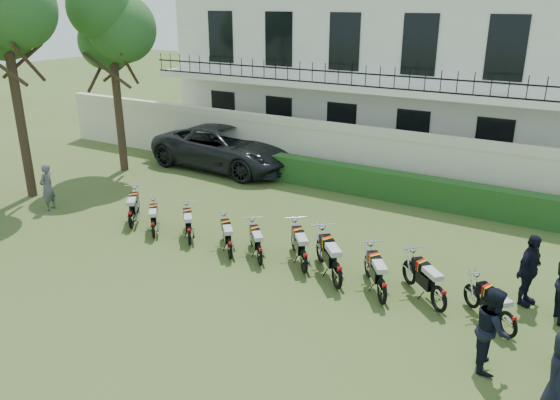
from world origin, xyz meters
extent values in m
plane|color=#405321|center=(0.00, 0.00, 0.00)|extent=(100.00, 100.00, 0.00)
cube|color=beige|center=(0.00, 8.00, 1.00)|extent=(30.00, 0.30, 2.00)
cube|color=beige|center=(0.00, 8.00, 2.15)|extent=(30.00, 0.35, 0.30)
cube|color=#184318|center=(1.00, 7.20, 0.50)|extent=(18.00, 0.60, 1.00)
cube|color=white|center=(0.00, 14.00, 3.50)|extent=(20.00, 8.00, 7.00)
cube|color=white|center=(0.00, 9.30, 3.50)|extent=(20.00, 1.40, 0.25)
cube|color=black|center=(0.00, 8.65, 4.10)|extent=(20.00, 0.05, 0.05)
cube|color=black|center=(0.00, 8.65, 3.65)|extent=(20.00, 0.05, 0.05)
cube|color=black|center=(-7.50, 10.02, 1.60)|extent=(1.30, 0.12, 2.20)
cube|color=black|center=(-7.50, 10.02, 5.10)|extent=(1.30, 0.12, 2.20)
cube|color=black|center=(-4.50, 10.02, 1.60)|extent=(1.30, 0.12, 2.20)
cube|color=black|center=(-4.50, 10.02, 5.10)|extent=(1.30, 0.12, 2.20)
cube|color=black|center=(-1.50, 10.02, 1.60)|extent=(1.30, 0.12, 2.20)
cube|color=black|center=(-1.50, 10.02, 5.10)|extent=(1.30, 0.12, 2.20)
cube|color=black|center=(1.50, 10.02, 1.60)|extent=(1.30, 0.12, 2.20)
cube|color=black|center=(1.50, 10.02, 5.10)|extent=(1.30, 0.12, 2.20)
cube|color=black|center=(4.50, 10.02, 1.60)|extent=(1.30, 0.12, 2.20)
cube|color=black|center=(4.50, 10.02, 5.10)|extent=(1.30, 0.12, 2.20)
cylinder|color=#473323|center=(-9.50, 1.00, 2.97)|extent=(0.32, 0.32, 5.95)
sphere|color=#245522|center=(-9.10, 1.20, 6.38)|extent=(2.60, 2.60, 2.60)
sphere|color=#245522|center=(-10.10, 1.30, 5.78)|extent=(2.20, 2.20, 2.20)
cylinder|color=#473323|center=(-9.00, 5.00, 2.62)|extent=(0.32, 0.32, 5.25)
sphere|color=#245522|center=(-8.60, 5.20, 5.62)|extent=(2.60, 2.60, 2.60)
sphere|color=#245522|center=(-9.60, 5.30, 5.10)|extent=(2.20, 2.20, 2.20)
sphere|color=#245522|center=(-8.90, 4.50, 6.38)|extent=(2.40, 2.40, 2.40)
torus|color=black|center=(-3.81, 0.08, 0.30)|extent=(0.43, 0.54, 0.60)
torus|color=black|center=(-4.58, 1.11, 0.30)|extent=(0.43, 0.54, 0.60)
cube|color=black|center=(-4.16, 0.55, 0.45)|extent=(0.47, 0.54, 0.30)
cube|color=black|center=(-4.30, 0.73, 0.71)|extent=(0.47, 0.51, 0.22)
cube|color=red|center=(-4.30, 0.73, 0.72)|extent=(0.21, 0.27, 0.23)
cube|color=#DDC30B|center=(-4.26, 0.69, 0.72)|extent=(0.19, 0.25, 0.23)
cube|color=#ACACAC|center=(-4.00, 0.34, 0.75)|extent=(0.52, 0.58, 0.12)
cylinder|color=silver|center=(-4.49, 0.99, 1.01)|extent=(0.49, 0.38, 0.03)
torus|color=black|center=(-2.72, -0.04, 0.27)|extent=(0.42, 0.46, 0.54)
torus|color=black|center=(-3.47, 0.83, 0.27)|extent=(0.42, 0.46, 0.54)
cube|color=black|center=(-3.07, 0.36, 0.40)|extent=(0.44, 0.47, 0.27)
cube|color=black|center=(-3.20, 0.52, 0.64)|extent=(0.44, 0.45, 0.20)
cube|color=red|center=(-3.20, 0.52, 0.65)|extent=(0.18, 0.24, 0.20)
cube|color=#DDC30B|center=(-3.17, 0.48, 0.65)|extent=(0.15, 0.23, 0.20)
cube|color=#ACACAC|center=(-2.91, 0.18, 0.67)|extent=(0.48, 0.51, 0.11)
cylinder|color=silver|center=(-3.39, 0.73, 0.90)|extent=(0.42, 0.37, 0.03)
torus|color=black|center=(-1.48, 0.11, 0.28)|extent=(0.44, 0.47, 0.56)
torus|color=black|center=(-2.28, 1.00, 0.28)|extent=(0.44, 0.47, 0.56)
cube|color=black|center=(-1.85, 0.52, 0.42)|extent=(0.46, 0.49, 0.28)
cube|color=black|center=(-1.99, 0.68, 0.66)|extent=(0.46, 0.47, 0.20)
cube|color=red|center=(-1.99, 0.68, 0.67)|extent=(0.18, 0.25, 0.21)
cube|color=#DDC30B|center=(-1.95, 0.64, 0.67)|extent=(0.16, 0.24, 0.21)
cube|color=#ACACAC|center=(-1.68, 0.34, 0.70)|extent=(0.51, 0.52, 0.11)
cylinder|color=silver|center=(-2.19, 0.90, 0.94)|extent=(0.43, 0.39, 0.03)
torus|color=black|center=(0.06, -0.03, 0.28)|extent=(0.45, 0.47, 0.57)
torus|color=black|center=(-0.77, 0.86, 0.28)|extent=(0.45, 0.47, 0.57)
cube|color=black|center=(-0.32, 0.38, 0.42)|extent=(0.47, 0.49, 0.28)
cube|color=black|center=(-0.47, 0.54, 0.67)|extent=(0.46, 0.47, 0.21)
cube|color=red|center=(-0.47, 0.54, 0.68)|extent=(0.18, 0.26, 0.21)
cube|color=#DDC30B|center=(-0.43, 0.50, 0.68)|extent=(0.15, 0.25, 0.21)
cube|color=#ACACAC|center=(-0.15, 0.20, 0.71)|extent=(0.51, 0.53, 0.11)
cylinder|color=silver|center=(-0.67, 0.76, 0.95)|extent=(0.43, 0.40, 0.03)
torus|color=black|center=(0.94, 0.08, 0.27)|extent=(0.44, 0.46, 0.56)
torus|color=black|center=(0.14, 0.95, 0.27)|extent=(0.44, 0.46, 0.56)
cube|color=black|center=(0.57, 0.48, 0.41)|extent=(0.46, 0.48, 0.27)
cube|color=black|center=(0.43, 0.63, 0.66)|extent=(0.45, 0.46, 0.20)
cube|color=red|center=(0.43, 0.63, 0.66)|extent=(0.18, 0.25, 0.21)
cube|color=#DDC30B|center=(0.47, 0.59, 0.66)|extent=(0.15, 0.24, 0.21)
cube|color=#ACACAC|center=(0.74, 0.30, 0.69)|extent=(0.50, 0.52, 0.11)
cylinder|color=silver|center=(0.23, 0.85, 0.93)|extent=(0.42, 0.39, 0.03)
torus|color=black|center=(2.19, 0.19, 0.31)|extent=(0.47, 0.54, 0.63)
torus|color=black|center=(1.33, 1.22, 0.31)|extent=(0.47, 0.54, 0.63)
cube|color=black|center=(1.79, 0.67, 0.46)|extent=(0.50, 0.55, 0.31)
cube|color=black|center=(1.64, 0.85, 0.74)|extent=(0.50, 0.53, 0.23)
cube|color=red|center=(1.64, 0.85, 0.75)|extent=(0.21, 0.28, 0.24)
cube|color=#DDC30B|center=(1.68, 0.80, 0.75)|extent=(0.18, 0.27, 0.24)
cube|color=#ACACAC|center=(1.97, 0.45, 0.78)|extent=(0.55, 0.59, 0.12)
cylinder|color=silver|center=(1.43, 1.10, 1.05)|extent=(0.50, 0.42, 0.03)
torus|color=black|center=(3.31, -0.14, 0.34)|extent=(0.53, 0.57, 0.68)
torus|color=black|center=(2.34, 0.94, 0.34)|extent=(0.53, 0.57, 0.68)
cube|color=black|center=(2.87, 0.36, 0.50)|extent=(0.56, 0.59, 0.34)
cube|color=black|center=(2.69, 0.55, 0.80)|extent=(0.55, 0.57, 0.25)
cube|color=red|center=(2.69, 0.55, 0.82)|extent=(0.22, 0.31, 0.26)
cube|color=#DDC30B|center=(2.74, 0.50, 0.82)|extent=(0.19, 0.29, 0.26)
cube|color=#ACACAC|center=(3.07, 0.14, 0.85)|extent=(0.61, 0.64, 0.13)
cylinder|color=silver|center=(2.45, 0.82, 1.14)|extent=(0.52, 0.47, 0.03)
torus|color=black|center=(4.41, -0.26, 0.30)|extent=(0.43, 0.56, 0.62)
torus|color=black|center=(3.64, 0.82, 0.30)|extent=(0.43, 0.56, 0.62)
cube|color=black|center=(4.05, 0.24, 0.46)|extent=(0.47, 0.56, 0.30)
cube|color=black|center=(3.92, 0.43, 0.73)|extent=(0.48, 0.53, 0.22)
cube|color=red|center=(3.92, 0.43, 0.74)|extent=(0.22, 0.27, 0.23)
cube|color=#DDC30B|center=(3.96, 0.38, 0.74)|extent=(0.20, 0.25, 0.23)
cube|color=#ACACAC|center=(4.21, 0.01, 0.77)|extent=(0.52, 0.60, 0.12)
cylinder|color=silver|center=(3.73, 0.69, 1.04)|extent=(0.52, 0.38, 0.03)
torus|color=black|center=(5.72, 0.15, 0.31)|extent=(0.52, 0.49, 0.62)
torus|color=black|center=(4.75, 1.06, 0.31)|extent=(0.52, 0.49, 0.62)
cube|color=black|center=(5.28, 0.57, 0.46)|extent=(0.54, 0.52, 0.31)
cube|color=black|center=(5.10, 0.73, 0.74)|extent=(0.52, 0.51, 0.22)
cube|color=red|center=(5.10, 0.73, 0.75)|extent=(0.18, 0.29, 0.23)
cube|color=#DDC30B|center=(5.15, 0.69, 0.75)|extent=(0.16, 0.27, 0.23)
cube|color=#ACACAC|center=(5.48, 0.38, 0.78)|extent=(0.58, 0.56, 0.12)
cylinder|color=silver|center=(4.87, 0.95, 1.04)|extent=(0.44, 0.47, 0.03)
torus|color=black|center=(7.19, -0.06, 0.28)|extent=(0.48, 0.45, 0.57)
torus|color=black|center=(6.29, 0.76, 0.28)|extent=(0.48, 0.45, 0.57)
cube|color=black|center=(6.77, 0.32, 0.42)|extent=(0.49, 0.47, 0.28)
cube|color=black|center=(6.62, 0.46, 0.67)|extent=(0.48, 0.46, 0.21)
cube|color=red|center=(6.62, 0.46, 0.68)|extent=(0.17, 0.26, 0.22)
cube|color=#DDC30B|center=(6.66, 0.42, 0.68)|extent=(0.14, 0.25, 0.22)
cube|color=#ACACAC|center=(6.96, 0.15, 0.71)|extent=(0.53, 0.51, 0.11)
cylinder|color=silver|center=(6.39, 0.66, 0.96)|extent=(0.40, 0.43, 0.03)
imported|color=black|center=(-5.53, 7.40, 0.88)|extent=(6.42, 3.17, 1.75)
imported|color=#5D5D62|center=(-7.78, 0.41, 0.79)|extent=(0.52, 0.66, 1.58)
imported|color=black|center=(6.59, -0.85, 0.84)|extent=(0.83, 0.95, 1.68)
imported|color=black|center=(6.86, 2.00, 0.86)|extent=(0.73, 1.09, 1.72)
camera|label=1|loc=(7.62, -10.42, 6.61)|focal=35.00mm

